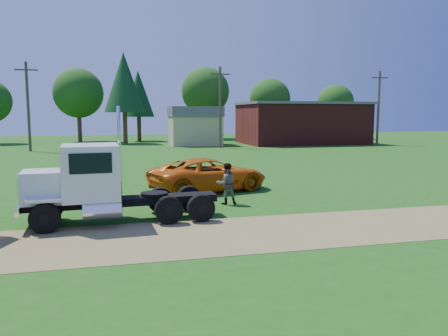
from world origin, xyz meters
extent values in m
plane|color=#1D5412|center=(0.00, 0.00, 0.00)|extent=(140.00, 140.00, 0.00)
cube|color=olive|center=(0.00, 0.00, 0.01)|extent=(120.00, 4.20, 0.01)
cube|color=black|center=(-5.13, 2.64, 0.71)|extent=(6.68, 1.26, 0.27)
cylinder|color=black|center=(-7.64, 1.53, 0.49)|extent=(0.99, 0.37, 0.97)
cylinder|color=black|center=(-7.64, 1.53, 0.49)|extent=(0.36, 0.35, 0.34)
cylinder|color=black|center=(-7.76, 3.42, 0.49)|extent=(0.99, 0.37, 0.97)
cylinder|color=black|center=(-7.76, 3.42, 0.49)|extent=(0.36, 0.35, 0.34)
cylinder|color=black|center=(-3.66, 1.78, 0.49)|extent=(0.99, 0.37, 0.97)
cylinder|color=black|center=(-3.66, 1.78, 0.49)|extent=(0.36, 0.35, 0.34)
cylinder|color=black|center=(-3.78, 3.67, 0.49)|extent=(0.99, 0.37, 0.97)
cylinder|color=black|center=(-3.78, 3.67, 0.49)|extent=(0.36, 0.35, 0.34)
cylinder|color=black|center=(-2.51, 1.85, 0.49)|extent=(0.99, 0.37, 0.97)
cylinder|color=black|center=(-2.51, 1.85, 0.49)|extent=(0.36, 0.35, 0.34)
cylinder|color=black|center=(-2.63, 3.75, 0.49)|extent=(0.99, 0.37, 0.97)
cylinder|color=black|center=(-2.63, 3.75, 0.49)|extent=(0.36, 0.35, 0.34)
cube|color=silver|center=(-7.65, 2.48, 1.37)|extent=(1.69, 1.60, 1.06)
cube|color=white|center=(-8.45, 2.43, 1.33)|extent=(0.15, 1.33, 0.89)
cube|color=white|center=(-8.49, 2.42, 0.71)|extent=(0.26, 2.04, 0.27)
cube|color=silver|center=(-6.24, 2.57, 1.81)|extent=(1.99, 2.24, 1.86)
cube|color=black|center=(-7.15, 2.51, 2.21)|extent=(0.16, 1.77, 0.75)
cube|color=black|center=(-6.17, 1.50, 2.21)|extent=(1.33, 0.12, 0.66)
cube|color=black|center=(-6.31, 3.64, 2.21)|extent=(1.33, 0.12, 0.66)
cube|color=silver|center=(-7.64, 1.53, 1.06)|extent=(1.09, 0.46, 0.09)
cube|color=silver|center=(-7.76, 3.42, 1.06)|extent=(1.09, 0.46, 0.09)
cylinder|color=white|center=(-5.87, 1.57, 0.62)|extent=(1.27, 0.61, 0.53)
cylinder|color=white|center=(-5.25, 3.12, 2.04)|extent=(0.13, 0.13, 4.07)
cylinder|color=black|center=(-4.07, 2.70, 0.91)|extent=(1.03, 1.03, 0.11)
imported|color=#D45C09|center=(-0.98, 7.85, 0.82)|extent=(6.43, 4.34, 1.64)
imported|color=#999999|center=(-0.90, 4.59, 0.87)|extent=(0.85, 0.66, 1.74)
cube|color=maroon|center=(18.00, 40.00, 2.50)|extent=(15.00, 10.00, 5.00)
cube|color=#5A5A5F|center=(18.00, 40.00, 5.15)|extent=(15.40, 10.40, 0.30)
cube|color=tan|center=(4.00, 40.00, 1.80)|extent=(6.00, 5.00, 3.60)
cube|color=#5A5A5F|center=(4.00, 40.00, 4.10)|extent=(6.20, 5.40, 1.20)
cylinder|color=#4B3E2A|center=(-14.00, 35.00, 4.50)|extent=(0.28, 0.28, 9.00)
cube|color=#4B3E2A|center=(-14.00, 35.00, 8.20)|extent=(2.20, 0.14, 0.14)
cylinder|color=#4B3E2A|center=(6.00, 35.00, 4.50)|extent=(0.28, 0.28, 9.00)
cube|color=#4B3E2A|center=(6.00, 35.00, 8.20)|extent=(2.20, 0.14, 0.14)
cylinder|color=#4B3E2A|center=(26.00, 35.00, 4.50)|extent=(0.28, 0.28, 9.00)
cube|color=#4B3E2A|center=(26.00, 35.00, 8.20)|extent=(2.20, 0.14, 0.14)
cylinder|color=#352015|center=(-10.32, 50.41, 1.79)|extent=(0.56, 0.56, 3.57)
sphere|color=#194812|center=(-10.32, 50.41, 6.63)|extent=(6.74, 6.74, 6.74)
cylinder|color=#352015|center=(-2.25, 50.01, 1.73)|extent=(0.56, 0.56, 3.47)
cone|color=#0F3411|center=(-2.25, 50.01, 6.63)|extent=(4.36, 4.36, 6.44)
cylinder|color=#352015|center=(8.05, 53.69, 1.96)|extent=(0.56, 0.56, 3.91)
sphere|color=#194812|center=(8.05, 53.69, 7.27)|extent=(7.38, 7.38, 7.38)
cylinder|color=#352015|center=(17.79, 51.46, 1.65)|extent=(0.56, 0.56, 3.31)
sphere|color=#194812|center=(17.79, 51.46, 6.14)|extent=(6.24, 6.24, 6.24)
cylinder|color=#352015|center=(27.57, 48.95, 1.49)|extent=(0.56, 0.56, 2.97)
sphere|color=#194812|center=(27.57, 48.95, 5.52)|extent=(5.61, 5.61, 5.61)
cylinder|color=#352015|center=(-4.27, 45.01, 2.04)|extent=(0.56, 0.56, 4.09)
cone|color=#0F3411|center=(-4.27, 45.01, 7.82)|extent=(5.14, 5.14, 7.59)
camera|label=1|loc=(-5.32, -13.02, 3.78)|focal=35.00mm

